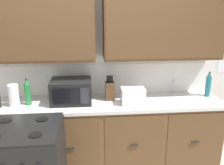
{
  "coord_description": "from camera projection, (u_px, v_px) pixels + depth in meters",
  "views": [
    {
      "loc": [
        -0.11,
        -2.46,
        2.03
      ],
      "look_at": [
        0.14,
        0.27,
        1.18
      ],
      "focal_mm": 38.77,
      "sensor_mm": 36.0,
      "label": 1
    }
  ],
  "objects": [
    {
      "name": "wall_unit",
      "position": [
        99.0,
        38.0,
        2.93
      ],
      "size": [
        4.17,
        0.4,
        2.59
      ],
      "color": "white",
      "rests_on": "ground_plane"
    },
    {
      "name": "counter_run",
      "position": [
        101.0,
        134.0,
        3.1
      ],
      "size": [
        3.0,
        0.64,
        0.93
      ],
      "color": "black",
      "rests_on": "ground_plane"
    },
    {
      "name": "microwave",
      "position": [
        71.0,
        91.0,
        2.91
      ],
      "size": [
        0.48,
        0.37,
        0.28
      ],
      "color": "black",
      "rests_on": "counter_run"
    },
    {
      "name": "toaster",
      "position": [
        133.0,
        96.0,
        2.88
      ],
      "size": [
        0.28,
        0.18,
        0.19
      ],
      "color": "white",
      "rests_on": "counter_run"
    },
    {
      "name": "knife_block",
      "position": [
        110.0,
        90.0,
        3.01
      ],
      "size": [
        0.11,
        0.14,
        0.31
      ],
      "color": "#52361E",
      "rests_on": "counter_run"
    },
    {
      "name": "sink_faucet",
      "position": [
        173.0,
        86.0,
        3.22
      ],
      "size": [
        0.02,
        0.02,
        0.2
      ],
      "primitive_type": "cylinder",
      "color": "#B2B5BA",
      "rests_on": "counter_run"
    },
    {
      "name": "paper_towel_roll",
      "position": [
        14.0,
        95.0,
        2.8
      ],
      "size": [
        0.12,
        0.12,
        0.26
      ],
      "primitive_type": "cylinder",
      "color": "white",
      "rests_on": "counter_run"
    },
    {
      "name": "bottle_teal",
      "position": [
        208.0,
        84.0,
        3.11
      ],
      "size": [
        0.07,
        0.07,
        0.32
      ],
      "color": "#1E707A",
      "rests_on": "counter_run"
    },
    {
      "name": "bottle_green",
      "position": [
        28.0,
        92.0,
        2.83
      ],
      "size": [
        0.07,
        0.07,
        0.32
      ],
      "color": "#237A38",
      "rests_on": "counter_run"
    }
  ]
}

